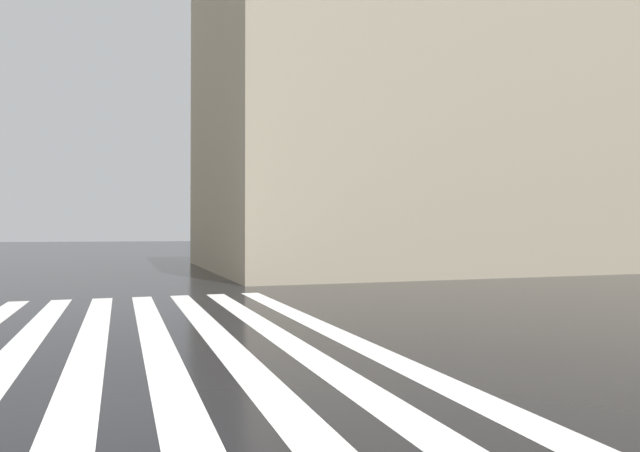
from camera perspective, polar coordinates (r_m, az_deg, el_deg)
ground_plane at (r=6.11m, az=-19.80°, el=-17.47°), size 220.00×220.00×0.00m
zebra_crossing at (r=10.02m, az=-16.08°, el=-10.77°), size 13.00×6.50×0.01m
haussmann_block_corner at (r=32.40m, az=14.89°, el=13.28°), size 15.30×27.73×19.50m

